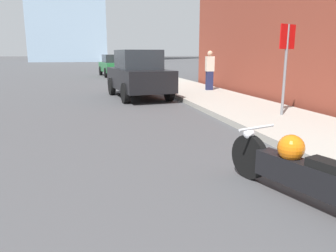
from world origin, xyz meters
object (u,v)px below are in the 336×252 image
at_px(parked_car_black, 138,74).
at_px(pedestrian, 210,70).
at_px(parked_car_green, 113,65).
at_px(stop_sign, 286,54).
at_px(motorcycle, 308,172).

xyz_separation_m(parked_car_black, pedestrian, (3.26, 0.71, 0.09)).
xyz_separation_m(parked_car_green, pedestrian, (3.11, -12.18, 0.18)).
bearing_deg(parked_car_black, pedestrian, 6.42).
distance_m(parked_car_black, pedestrian, 3.33).
bearing_deg(parked_car_black, stop_sign, -67.30).
relative_size(motorcycle, pedestrian, 1.49).
height_order(motorcycle, stop_sign, stop_sign).
height_order(motorcycle, parked_car_green, parked_car_green).
height_order(parked_car_black, parked_car_green, parked_car_black).
bearing_deg(stop_sign, motorcycle, -119.97).
distance_m(parked_car_green, stop_sign, 18.48).
bearing_deg(parked_car_green, motorcycle, -94.07).
bearing_deg(stop_sign, parked_car_green, 98.67).
xyz_separation_m(motorcycle, pedestrian, (2.86, 10.47, 0.63)).
xyz_separation_m(parked_car_black, stop_sign, (2.93, -5.36, 0.78)).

